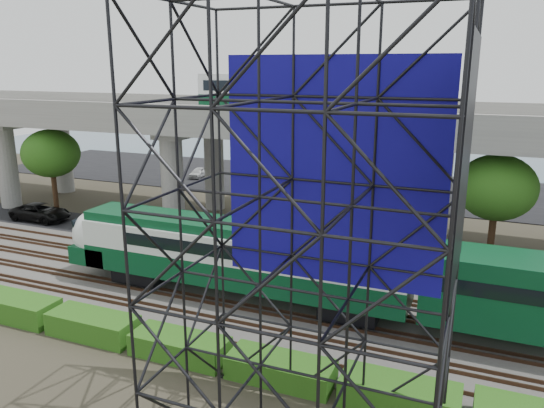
% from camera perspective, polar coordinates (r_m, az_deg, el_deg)
% --- Properties ---
extents(ground, '(140.00, 140.00, 0.00)m').
position_cam_1_polar(ground, '(29.58, -7.02, -11.60)').
color(ground, '#474233').
rests_on(ground, ground).
extents(ballast_bed, '(90.00, 12.00, 0.20)m').
position_cam_1_polar(ballast_bed, '(31.12, -5.20, -9.96)').
color(ballast_bed, slate).
rests_on(ballast_bed, ground).
extents(service_road, '(90.00, 5.00, 0.08)m').
position_cam_1_polar(service_road, '(38.29, 0.70, -5.15)').
color(service_road, black).
rests_on(service_road, ground).
extents(parking_lot, '(90.00, 18.00, 0.08)m').
position_cam_1_polar(parking_lot, '(59.93, 9.06, 2.00)').
color(parking_lot, black).
rests_on(parking_lot, ground).
extents(harbor_water, '(140.00, 40.00, 0.03)m').
position_cam_1_polar(harbor_water, '(81.13, 12.74, 5.12)').
color(harbor_water, '#466673').
rests_on(harbor_water, ground).
extents(rail_tracks, '(90.00, 9.52, 0.16)m').
position_cam_1_polar(rail_tracks, '(31.04, -5.21, -9.66)').
color(rail_tracks, '#472D1E').
rests_on(rail_tracks, ballast_bed).
extents(commuter_train, '(29.30, 3.06, 4.30)m').
position_cam_1_polar(commuter_train, '(28.84, 0.09, -5.95)').
color(commuter_train, black).
rests_on(commuter_train, rail_tracks).
extents(overpass, '(80.00, 12.00, 12.40)m').
position_cam_1_polar(overpass, '(41.52, 3.32, 8.00)').
color(overpass, '#9E9B93').
rests_on(overpass, ground).
extents(scaffold_tower, '(9.36, 6.36, 15.00)m').
position_cam_1_polar(scaffold_tower, '(16.78, 3.47, -4.77)').
color(scaffold_tower, black).
rests_on(scaffold_tower, ground).
extents(hedge_strip, '(34.60, 1.80, 1.20)m').
position_cam_1_polar(hedge_strip, '(25.61, -9.88, -14.74)').
color(hedge_strip, '#265112').
rests_on(hedge_strip, ground).
extents(trees, '(40.94, 16.94, 7.69)m').
position_cam_1_polar(trees, '(43.70, -2.22, 4.85)').
color(trees, '#382314').
rests_on(trees, ground).
extents(suv, '(5.32, 2.54, 1.46)m').
position_cam_1_polar(suv, '(49.68, -23.63, -0.81)').
color(suv, black).
rests_on(suv, service_road).
extents(parked_cars, '(37.33, 9.59, 1.31)m').
position_cam_1_polar(parked_cars, '(59.45, 10.45, 2.48)').
color(parked_cars, silver).
rests_on(parked_cars, parking_lot).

